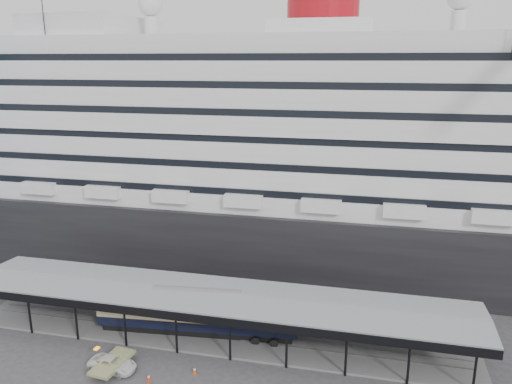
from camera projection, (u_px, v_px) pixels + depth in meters
ground at (201, 361)px, 50.62m from camera, size 200.00×200.00×0.00m
cruise_ship at (267, 136)px, 76.02m from camera, size 130.00×30.00×43.90m
platform_canopy at (215, 316)px, 54.72m from camera, size 56.00×9.18×5.30m
port_truck at (112, 364)px, 49.00m from camera, size 5.05×2.75×1.34m
pullman_carriage at (197, 312)px, 55.09m from camera, size 22.39×4.83×21.82m
traffic_cone_left at (195, 370)px, 48.55m from camera, size 0.42×0.42×0.73m
traffic_cone_mid at (149, 377)px, 47.41m from camera, size 0.49×0.49×0.75m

